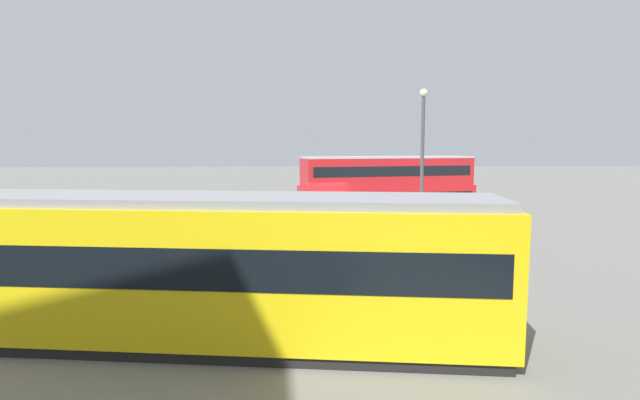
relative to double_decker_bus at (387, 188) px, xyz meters
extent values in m
plane|color=slate|center=(3.88, 2.72, -2.02)|extent=(160.00, 160.00, 0.00)
cube|color=red|center=(-0.01, 0.00, -0.76)|extent=(11.25, 4.78, 1.82)
cube|color=red|center=(-0.01, 0.00, 1.00)|extent=(10.91, 4.61, 1.69)
cube|color=black|center=(-0.01, 0.00, -0.54)|extent=(10.72, 4.69, 0.64)
cube|color=black|center=(-0.01, 0.00, 1.08)|extent=(10.38, 4.52, 0.60)
cube|color=#8C198C|center=(-0.01, 0.00, -1.42)|extent=(11.04, 4.77, 0.24)
cube|color=#B2B2B7|center=(-0.01, 0.00, 1.89)|extent=(10.91, 4.61, 0.10)
cylinder|color=black|center=(3.32, 0.74, -1.52)|extent=(1.50, 2.57, 1.00)
cylinder|color=black|center=(-2.95, -0.66, -1.52)|extent=(1.50, 2.57, 1.00)
cube|color=yellow|center=(7.98, 19.21, -0.23)|extent=(14.76, 4.37, 3.07)
cube|color=black|center=(7.98, 19.21, 0.07)|extent=(14.19, 4.33, 0.90)
cube|color=gray|center=(7.98, 19.21, 1.40)|extent=(14.45, 4.13, 0.20)
cube|color=black|center=(7.98, 19.21, -1.89)|extent=(14.46, 4.21, 0.25)
cylinder|color=#4C3F2D|center=(6.00, 5.76, -1.58)|extent=(0.14, 0.14, 0.87)
cylinder|color=#4C3F2D|center=(6.16, 5.90, -1.58)|extent=(0.14, 0.14, 0.87)
cylinder|color=navy|center=(6.08, 5.83, -0.81)|extent=(0.45, 0.45, 0.67)
sphere|color=#8C6647|center=(6.08, 5.83, -0.36)|extent=(0.24, 0.24, 0.24)
cube|color=gray|center=(8.00, 9.64, -0.97)|extent=(7.35, 0.97, 0.06)
cube|color=gray|center=(8.00, 9.64, -1.47)|extent=(7.35, 0.97, 0.06)
cylinder|color=gray|center=(4.33, 10.10, -1.49)|extent=(0.07, 0.07, 1.05)
cylinder|color=gray|center=(8.00, 9.64, -1.49)|extent=(0.07, 0.07, 1.05)
cylinder|color=gray|center=(11.67, 9.19, -1.49)|extent=(0.07, 0.07, 1.05)
cylinder|color=slate|center=(11.95, 9.76, -0.73)|extent=(0.10, 0.10, 2.58)
cube|color=#D8D84C|center=(11.94, 9.80, 0.15)|extent=(1.26, 0.28, 0.63)
cylinder|color=#4C4C51|center=(-0.06, 8.59, 1.38)|extent=(0.16, 0.16, 6.80)
sphere|color=#F2EFCC|center=(-0.06, 8.59, 4.93)|extent=(0.36, 0.36, 0.36)
camera|label=1|loc=(5.38, 30.78, 2.66)|focal=28.02mm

